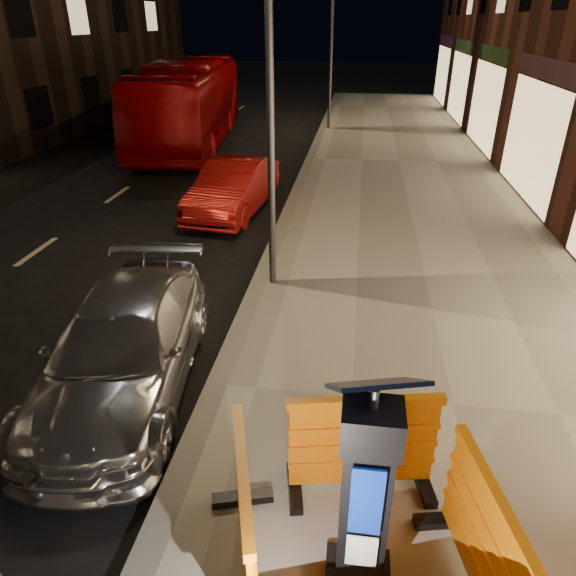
# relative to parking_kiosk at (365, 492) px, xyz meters

# --- Properties ---
(ground_plane) EXTENTS (120.00, 120.00, 0.00)m
(ground_plane) POSITION_rel_parking_kiosk_xyz_m (-1.86, 2.38, -1.19)
(ground_plane) COLOR black
(ground_plane) RESTS_ON ground
(sidewalk) EXTENTS (6.00, 60.00, 0.15)m
(sidewalk) POSITION_rel_parking_kiosk_xyz_m (1.14, 2.38, -1.11)
(sidewalk) COLOR #9A978C
(sidewalk) RESTS_ON ground
(kerb) EXTENTS (0.30, 60.00, 0.15)m
(kerb) POSITION_rel_parking_kiosk_xyz_m (-1.86, 2.38, -1.11)
(kerb) COLOR slate
(kerb) RESTS_ON ground
(parking_kiosk) EXTENTS (0.79, 0.79, 2.07)m
(parking_kiosk) POSITION_rel_parking_kiosk_xyz_m (0.00, 0.00, 0.00)
(parking_kiosk) COLOR black
(parking_kiosk) RESTS_ON sidewalk
(barrier_back) EXTENTS (1.57, 0.88, 1.15)m
(barrier_back) POSITION_rel_parking_kiosk_xyz_m (0.00, 0.95, -0.46)
(barrier_back) COLOR orange
(barrier_back) RESTS_ON sidewalk
(barrier_kerbside) EXTENTS (1.00, 1.59, 1.15)m
(barrier_kerbside) POSITION_rel_parking_kiosk_xyz_m (-0.95, 0.00, -0.46)
(barrier_kerbside) COLOR orange
(barrier_kerbside) RESTS_ON sidewalk
(barrier_bldgside) EXTENTS (0.91, 1.58, 1.15)m
(barrier_bldgside) POSITION_rel_parking_kiosk_xyz_m (0.95, 0.00, -0.46)
(barrier_bldgside) COLOR orange
(barrier_bldgside) RESTS_ON sidewalk
(car_silver) EXTENTS (2.23, 4.42, 1.23)m
(car_silver) POSITION_rel_parking_kiosk_xyz_m (-3.06, 2.39, -1.19)
(car_silver) COLOR silver
(car_silver) RESTS_ON ground
(car_red) EXTENTS (1.75, 4.03, 1.29)m
(car_red) POSITION_rel_parking_kiosk_xyz_m (-3.26, 9.42, -1.19)
(car_red) COLOR maroon
(car_red) RESTS_ON ground
(bus_doubledecker) EXTENTS (3.81, 11.05, 3.02)m
(bus_doubledecker) POSITION_rel_parking_kiosk_xyz_m (-6.78, 17.30, -1.19)
(bus_doubledecker) COLOR #990307
(bus_doubledecker) RESTS_ON ground
(street_lamp_mid) EXTENTS (0.12, 0.12, 6.00)m
(street_lamp_mid) POSITION_rel_parking_kiosk_xyz_m (-1.61, 5.38, 1.96)
(street_lamp_mid) COLOR #3F3F44
(street_lamp_mid) RESTS_ON sidewalk
(street_lamp_far) EXTENTS (0.12, 0.12, 6.00)m
(street_lamp_far) POSITION_rel_parking_kiosk_xyz_m (-1.61, 20.38, 1.96)
(street_lamp_far) COLOR #3F3F44
(street_lamp_far) RESTS_ON sidewalk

